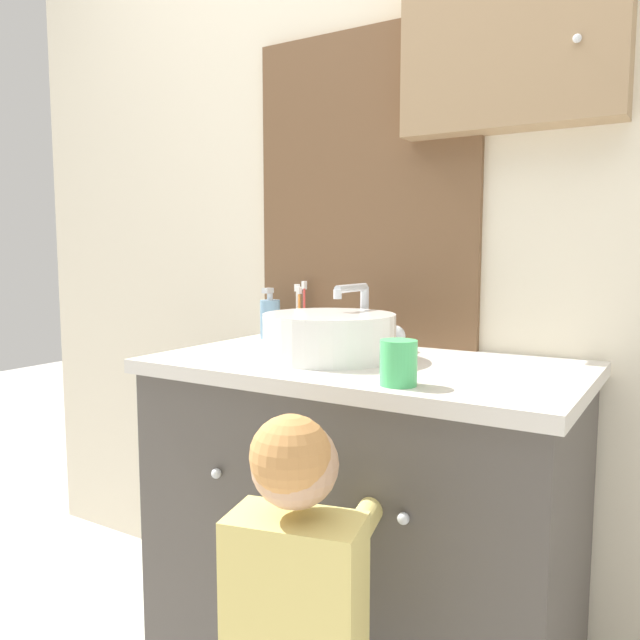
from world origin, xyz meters
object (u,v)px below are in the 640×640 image
(child_figure, at_px, (298,630))
(drinking_cup, at_px, (398,363))
(toothbrush_holder, at_px, (301,324))
(sink_basin, at_px, (331,335))
(soap_dispenser, at_px, (270,318))

(child_figure, relative_size, drinking_cup, 9.49)
(drinking_cup, bearing_deg, child_figure, -101.71)
(toothbrush_holder, distance_m, child_figure, 0.98)
(sink_basin, xyz_separation_m, toothbrush_holder, (-0.25, 0.24, -0.01))
(toothbrush_holder, bearing_deg, drinking_cup, -40.52)
(sink_basin, distance_m, drinking_cup, 0.35)
(soap_dispenser, distance_m, child_figure, 1.01)
(sink_basin, distance_m, soap_dispenser, 0.40)
(child_figure, bearing_deg, drinking_cup, 78.29)
(sink_basin, height_order, drinking_cup, sink_basin)
(sink_basin, xyz_separation_m, drinking_cup, (0.28, -0.21, -0.01))
(sink_basin, relative_size, child_figure, 0.45)
(sink_basin, bearing_deg, drinking_cup, -36.68)
(child_figure, distance_m, drinking_cup, 0.52)
(drinking_cup, bearing_deg, soap_dispenser, 146.05)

